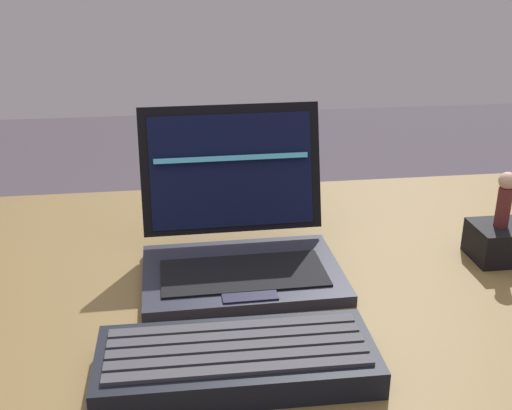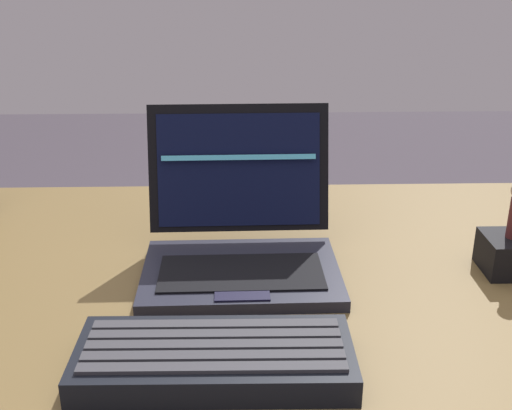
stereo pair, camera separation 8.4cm
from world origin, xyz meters
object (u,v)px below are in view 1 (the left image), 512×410
figurine_stand (498,242)px  figurine (505,197)px  external_keyboard (237,360)px  laptop_front (239,239)px

figurine_stand → figurine: figurine is taller
external_keyboard → figurine: 0.47m
laptop_front → external_keyboard: laptop_front is taller
figurine_stand → figurine: 0.07m
external_keyboard → figurine: bearing=28.4°
external_keyboard → figurine_stand: 0.46m
laptop_front → figurine: (0.37, -0.02, 0.05)m
laptop_front → figurine: bearing=-3.3°
laptop_front → figurine_stand: size_ratio=3.63×
figurine_stand → laptop_front: bearing=176.7°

